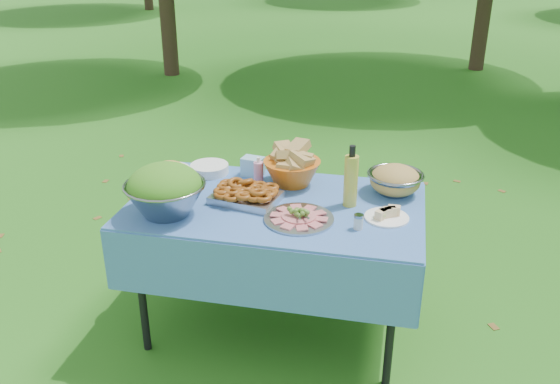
{
  "coord_description": "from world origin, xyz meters",
  "views": [
    {
      "loc": [
        0.59,
        -2.61,
        2.05
      ],
      "look_at": [
        0.02,
        0.0,
        0.83
      ],
      "focal_mm": 38.0,
      "sensor_mm": 36.0,
      "label": 1
    }
  ],
  "objects_px": {
    "bread_bowl": "(292,166)",
    "oil_bottle": "(351,176)",
    "picnic_table": "(276,268)",
    "charcuterie_platter": "(299,213)",
    "salad_bowl": "(165,190)",
    "plate_stack": "(209,169)",
    "pasta_bowl_steel": "(395,180)"
  },
  "relations": [
    {
      "from": "picnic_table",
      "to": "salad_bowl",
      "type": "distance_m",
      "value": 0.74
    },
    {
      "from": "picnic_table",
      "to": "bread_bowl",
      "type": "height_order",
      "value": "bread_bowl"
    },
    {
      "from": "bread_bowl",
      "to": "oil_bottle",
      "type": "xyz_separation_m",
      "value": [
        0.33,
        -0.2,
        0.06
      ]
    },
    {
      "from": "picnic_table",
      "to": "oil_bottle",
      "type": "xyz_separation_m",
      "value": [
        0.37,
        0.06,
        0.54
      ]
    },
    {
      "from": "bread_bowl",
      "to": "charcuterie_platter",
      "type": "relative_size",
      "value": 0.91
    },
    {
      "from": "plate_stack",
      "to": "charcuterie_platter",
      "type": "xyz_separation_m",
      "value": [
        0.6,
        -0.46,
        0.01
      ]
    },
    {
      "from": "salad_bowl",
      "to": "bread_bowl",
      "type": "bearing_deg",
      "value": 42.91
    },
    {
      "from": "charcuterie_platter",
      "to": "oil_bottle",
      "type": "relative_size",
      "value": 1.07
    },
    {
      "from": "picnic_table",
      "to": "charcuterie_platter",
      "type": "xyz_separation_m",
      "value": [
        0.15,
        -0.15,
        0.42
      ]
    },
    {
      "from": "plate_stack",
      "to": "charcuterie_platter",
      "type": "height_order",
      "value": "charcuterie_platter"
    },
    {
      "from": "salad_bowl",
      "to": "bread_bowl",
      "type": "xyz_separation_m",
      "value": [
        0.52,
        0.48,
        -0.03
      ]
    },
    {
      "from": "picnic_table",
      "to": "bread_bowl",
      "type": "xyz_separation_m",
      "value": [
        0.03,
        0.26,
        0.48
      ]
    },
    {
      "from": "salad_bowl",
      "to": "bread_bowl",
      "type": "height_order",
      "value": "salad_bowl"
    },
    {
      "from": "picnic_table",
      "to": "plate_stack",
      "type": "distance_m",
      "value": 0.68
    },
    {
      "from": "bread_bowl",
      "to": "pasta_bowl_steel",
      "type": "relative_size",
      "value": 1.07
    },
    {
      "from": "picnic_table",
      "to": "salad_bowl",
      "type": "relative_size",
      "value": 3.78
    },
    {
      "from": "pasta_bowl_steel",
      "to": "oil_bottle",
      "type": "distance_m",
      "value": 0.3
    },
    {
      "from": "bread_bowl",
      "to": "charcuterie_platter",
      "type": "bearing_deg",
      "value": -74.27
    },
    {
      "from": "picnic_table",
      "to": "pasta_bowl_steel",
      "type": "relative_size",
      "value": 5.12
    },
    {
      "from": "bread_bowl",
      "to": "pasta_bowl_steel",
      "type": "height_order",
      "value": "bread_bowl"
    },
    {
      "from": "pasta_bowl_steel",
      "to": "bread_bowl",
      "type": "bearing_deg",
      "value": 179.58
    },
    {
      "from": "picnic_table",
      "to": "charcuterie_platter",
      "type": "height_order",
      "value": "charcuterie_platter"
    },
    {
      "from": "plate_stack",
      "to": "bread_bowl",
      "type": "relative_size",
      "value": 0.7
    },
    {
      "from": "salad_bowl",
      "to": "plate_stack",
      "type": "height_order",
      "value": "salad_bowl"
    },
    {
      "from": "picnic_table",
      "to": "plate_stack",
      "type": "xyz_separation_m",
      "value": [
        -0.45,
        0.31,
        0.41
      ]
    },
    {
      "from": "charcuterie_platter",
      "to": "oil_bottle",
      "type": "bearing_deg",
      "value": 44.35
    },
    {
      "from": "pasta_bowl_steel",
      "to": "oil_bottle",
      "type": "bearing_deg",
      "value": -137.59
    },
    {
      "from": "bread_bowl",
      "to": "pasta_bowl_steel",
      "type": "distance_m",
      "value": 0.54
    },
    {
      "from": "bread_bowl",
      "to": "oil_bottle",
      "type": "relative_size",
      "value": 0.97
    },
    {
      "from": "charcuterie_platter",
      "to": "plate_stack",
      "type": "bearing_deg",
      "value": 142.47
    },
    {
      "from": "pasta_bowl_steel",
      "to": "charcuterie_platter",
      "type": "bearing_deg",
      "value": -136.59
    },
    {
      "from": "picnic_table",
      "to": "charcuterie_platter",
      "type": "relative_size",
      "value": 4.36
    }
  ]
}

